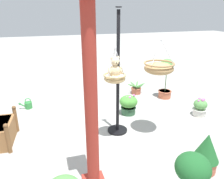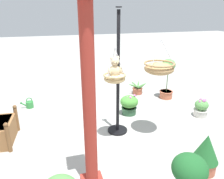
{
  "view_description": "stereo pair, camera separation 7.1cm",
  "coord_description": "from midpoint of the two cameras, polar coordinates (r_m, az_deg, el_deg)",
  "views": [
    {
      "loc": [
        1.23,
        4.13,
        2.6
      ],
      "look_at": [
        -0.01,
        0.1,
        1.05
      ],
      "focal_mm": 35.11,
      "sensor_mm": 36.0,
      "label": 1
    },
    {
      "loc": [
        1.16,
        4.15,
        2.6
      ],
      "look_at": [
        -0.01,
        0.1,
        1.05
      ],
      "focal_mm": 35.11,
      "sensor_mm": 36.0,
      "label": 2
    }
  ],
  "objects": [
    {
      "name": "watering_can",
      "position": [
        6.54,
        -21.32,
        -3.74
      ],
      "size": [
        0.35,
        0.2,
        0.3
      ],
      "color": "#338C3F",
      "rests_on": "ground"
    },
    {
      "name": "greenhouse_pillar_right",
      "position": [
        2.98,
        -6.15,
        -4.05
      ],
      "size": [
        0.35,
        0.35,
        2.86
      ],
      "color": "#9E2D23",
      "rests_on": "ground"
    },
    {
      "name": "teddy_bear",
      "position": [
        4.18,
        0.33,
        5.38
      ],
      "size": [
        0.29,
        0.26,
        0.43
      ],
      "color": "#D1B789"
    },
    {
      "name": "display_pole_central",
      "position": [
        4.69,
        1.07,
        -1.77
      ],
      "size": [
        0.44,
        0.44,
        2.65
      ],
      "color": "black",
      "rests_on": "ground"
    },
    {
      "name": "ground_plane",
      "position": [
        5.03,
        -0.82,
        -10.94
      ],
      "size": [
        40.0,
        40.0,
        0.0
      ],
      "primitive_type": "plane",
      "color": "#9E9E99"
    },
    {
      "name": "potted_plant_bushy_green",
      "position": [
        6.08,
        21.63,
        -4.37
      ],
      "size": [
        0.37,
        0.37,
        0.49
      ],
      "color": "beige",
      "rests_on": "ground"
    },
    {
      "name": "potted_plant_fern_front",
      "position": [
        4.09,
        22.81,
        -14.87
      ],
      "size": [
        0.43,
        0.43,
        0.7
      ],
      "color": "#AD563D",
      "rests_on": "ground"
    },
    {
      "name": "hanging_basket_with_teddy",
      "position": [
        4.25,
        0.23,
        3.07
      ],
      "size": [
        0.44,
        0.44,
        0.7
      ],
      "color": "tan"
    },
    {
      "name": "potted_plant_broad_leaf",
      "position": [
        7.18,
        6.02,
        0.03
      ],
      "size": [
        0.59,
        0.56,
        0.38
      ],
      "color": "#AD563D",
      "rests_on": "ground"
    },
    {
      "name": "potted_plant_tall_leafy",
      "position": [
        5.73,
        3.96,
        -3.83
      ],
      "size": [
        0.47,
        0.47,
        0.54
      ],
      "color": "#2D5638",
      "rests_on": "ground"
    },
    {
      "name": "hanging_basket_left_high",
      "position": [
        4.49,
        11.66,
        5.59
      ],
      "size": [
        0.62,
        0.62,
        0.69
      ],
      "color": "#A37F51"
    },
    {
      "name": "potted_plant_flowering_red",
      "position": [
        6.83,
        13.61,
        3.09
      ],
      "size": [
        0.42,
        0.42,
        1.23
      ],
      "color": "#BC6042",
      "rests_on": "ground"
    }
  ]
}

